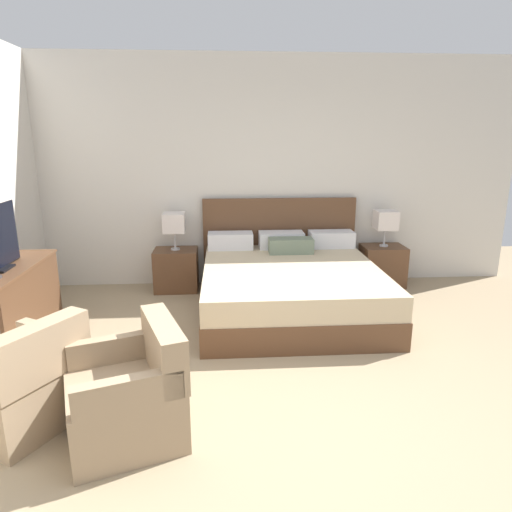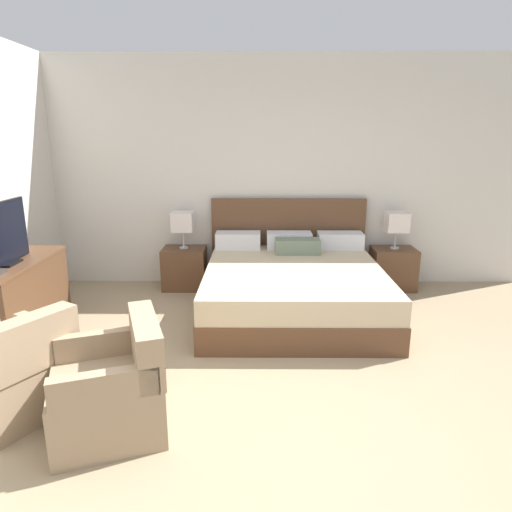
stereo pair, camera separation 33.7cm
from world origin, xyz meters
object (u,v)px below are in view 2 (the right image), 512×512
table_lamp_right (397,222)px  armchair_companion (113,390)px  tv (3,235)px  dresser (18,297)px  armchair_by_window (14,376)px  bed (293,285)px  nightstand_right (393,269)px  table_lamp_left (183,222)px  nightstand_left (185,268)px

table_lamp_right → armchair_companion: 3.98m
tv → armchair_companion: bearing=-45.4°
dresser → armchair_by_window: armchair_by_window is taller
bed → dresser: 2.80m
bed → armchair_by_window: bearing=-136.8°
bed → table_lamp_right: bearing=30.2°
nightstand_right → dresser: dresser is taller
nightstand_right → table_lamp_right: table_lamp_right is taller
bed → table_lamp_left: 1.63m
nightstand_right → dresser: bearing=-160.9°
nightstand_left → bed: bearing=-30.1°
table_lamp_right → tv: bearing=-159.7°
nightstand_left → tv: 2.18m
dresser → armchair_by_window: (0.64, -1.32, -0.10)m
dresser → tv: 0.65m
bed → nightstand_left: bearing=149.9°
nightstand_right → armchair_by_window: (-3.40, -2.72, 0.02)m
nightstand_right → armchair_by_window: bearing=-141.3°
nightstand_right → table_lamp_right: bearing=90.0°
dresser → nightstand_left: bearing=45.1°
table_lamp_right → armchair_companion: bearing=-132.4°
bed → table_lamp_left: (-1.32, 0.77, 0.56)m
tv → table_lamp_left: bearing=46.9°
bed → nightstand_right: bearing=30.2°
nightstand_left → armchair_companion: size_ratio=0.61×
armchair_by_window → armchair_companion: (0.75, -0.18, 0.00)m
dresser → armchair_by_window: 1.47m
dresser → armchair_by_window: size_ratio=1.39×
table_lamp_right → armchair_companion: (-2.65, -2.91, -0.57)m
armchair_by_window → bed: bearing=43.2°
nightstand_right → dresser: 4.28m
nightstand_right → table_lamp_right: (0.00, 0.00, 0.60)m
nightstand_left → tv: (-1.40, -1.49, 0.76)m
bed → armchair_by_window: bed is taller
nightstand_left → armchair_companion: (-0.00, -2.91, 0.02)m
table_lamp_left → table_lamp_right: same height
tv → armchair_by_window: 1.57m
table_lamp_left → tv: size_ratio=0.59×
bed → tv: (-2.72, -0.72, 0.73)m
nightstand_right → table_lamp_left: table_lamp_left is taller
bed → table_lamp_right: (1.32, 0.77, 0.56)m
table_lamp_left → tv: bearing=-133.1°
table_lamp_right → armchair_by_window: size_ratio=0.49×
nightstand_left → dresser: bearing=-134.9°
bed → armchair_companion: bearing=-121.9°
dresser → table_lamp_left: bearing=45.1°
tv → armchair_by_window: size_ratio=0.83×
table_lamp_right → armchair_by_window: table_lamp_right is taller
nightstand_left → dresser: size_ratio=0.41×
table_lamp_right → nightstand_left: bearing=-180.0°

